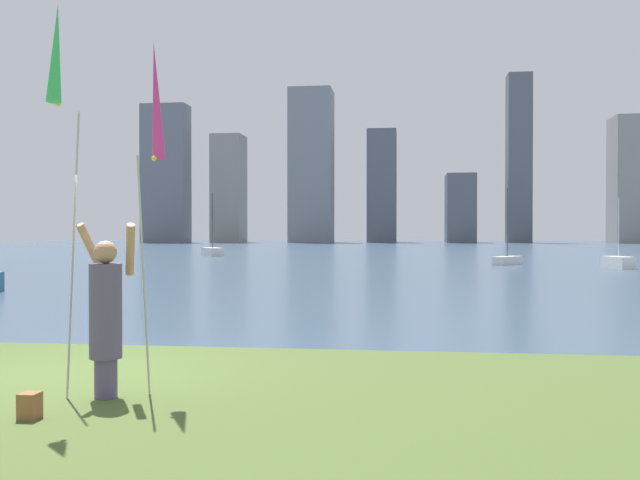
% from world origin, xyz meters
% --- Properties ---
extents(ground, '(120.00, 138.00, 0.12)m').
position_xyz_m(ground, '(0.00, 50.95, -0.06)').
color(ground, '#475B28').
extents(person, '(0.72, 0.53, 1.95)m').
position_xyz_m(person, '(0.98, -1.26, 0.96)').
color(person, '#594C72').
rests_on(person, ground).
extents(kite_flag_left, '(0.16, 0.67, 4.32)m').
position_xyz_m(kite_flag_left, '(0.57, -1.54, 3.64)').
color(kite_flag_left, '#B2B2B7').
rests_on(kite_flag_left, ground).
extents(kite_flag_right, '(0.16, 0.76, 4.06)m').
position_xyz_m(kite_flag_right, '(1.40, -0.80, 3.29)').
color(kite_flag_right, '#B2B2B7').
rests_on(kite_flag_right, ground).
extents(bag, '(0.18, 0.19, 0.26)m').
position_xyz_m(bag, '(0.60, -2.18, 0.13)').
color(bag, brown).
rests_on(bag, ground).
extents(sailboat_0, '(2.33, 3.04, 4.64)m').
position_xyz_m(sailboat_0, '(-9.90, 41.30, 0.34)').
color(sailboat_0, silver).
rests_on(sailboat_0, ground).
extents(sailboat_1, '(1.85, 2.18, 4.18)m').
position_xyz_m(sailboat_1, '(9.75, 30.31, 0.28)').
color(sailboat_1, silver).
rests_on(sailboat_1, ground).
extents(sailboat_4, '(1.25, 1.89, 3.46)m').
position_xyz_m(sailboat_4, '(14.63, 27.13, 0.32)').
color(sailboat_4, white).
rests_on(sailboat_4, ground).
extents(skyline_tower_0, '(7.03, 3.83, 21.34)m').
position_xyz_m(skyline_tower_0, '(-32.88, 95.93, 10.67)').
color(skyline_tower_0, slate).
rests_on(skyline_tower_0, ground).
extents(skyline_tower_1, '(4.69, 5.53, 16.76)m').
position_xyz_m(skyline_tower_1, '(-23.45, 98.21, 8.38)').
color(skyline_tower_1, gray).
rests_on(skyline_tower_1, ground).
extents(skyline_tower_2, '(6.57, 6.35, 23.82)m').
position_xyz_m(skyline_tower_2, '(-10.52, 99.53, 11.91)').
color(skyline_tower_2, gray).
rests_on(skyline_tower_2, ground).
extents(skyline_tower_3, '(4.48, 6.43, 17.50)m').
position_xyz_m(skyline_tower_3, '(0.43, 101.33, 8.75)').
color(skyline_tower_3, '#565B66').
rests_on(skyline_tower_3, ground).
extents(skyline_tower_4, '(4.34, 7.62, 10.40)m').
position_xyz_m(skyline_tower_4, '(12.41, 99.80, 5.20)').
color(skyline_tower_4, '#565B66').
rests_on(skyline_tower_4, ground).
extents(skyline_tower_5, '(3.56, 3.57, 25.68)m').
position_xyz_m(skyline_tower_5, '(21.26, 100.82, 12.84)').
color(skyline_tower_5, '#565B66').
rests_on(skyline_tower_5, ground).
extents(skyline_tower_6, '(4.79, 5.88, 18.50)m').
position_xyz_m(skyline_tower_6, '(36.55, 98.30, 9.25)').
color(skyline_tower_6, gray).
rests_on(skyline_tower_6, ground).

